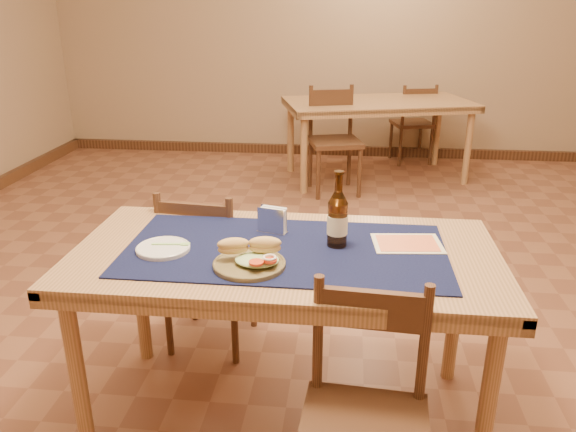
# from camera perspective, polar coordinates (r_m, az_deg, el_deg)

# --- Properties ---
(room) EXTENTS (6.04, 7.04, 2.84)m
(room) POSITION_cam_1_polar(r_m,az_deg,el_deg) (2.73, 1.66, 16.25)
(room) COLOR brown
(room) RESTS_ON ground
(main_table) EXTENTS (1.60, 0.80, 0.75)m
(main_table) POSITION_cam_1_polar(r_m,az_deg,el_deg) (2.15, -0.29, -5.50)
(main_table) COLOR #AC7E51
(main_table) RESTS_ON ground
(placemat) EXTENTS (1.20, 0.60, 0.01)m
(placemat) POSITION_cam_1_polar(r_m,az_deg,el_deg) (2.11, -0.29, -3.43)
(placemat) COLOR #0F1638
(placemat) RESTS_ON main_table
(baseboard) EXTENTS (6.00, 7.00, 0.10)m
(baseboard) POSITION_cam_1_polar(r_m,az_deg,el_deg) (3.14, 1.40, -9.08)
(baseboard) COLOR #4E2F1C
(baseboard) RESTS_ON ground
(back_table) EXTENTS (1.88, 1.29, 0.75)m
(back_table) POSITION_cam_1_polar(r_m,az_deg,el_deg) (5.44, 9.12, 10.63)
(back_table) COLOR #AC7E51
(back_table) RESTS_ON ground
(chair_main_far) EXTENTS (0.42, 0.42, 0.84)m
(chair_main_far) POSITION_cam_1_polar(r_m,az_deg,el_deg) (2.73, -8.19, -5.03)
(chair_main_far) COLOR #4E2F1C
(chair_main_far) RESTS_ON ground
(chair_main_near) EXTENTS (0.41, 0.41, 0.84)m
(chair_main_near) POSITION_cam_1_polar(r_m,az_deg,el_deg) (1.83, 7.82, -19.71)
(chair_main_near) COLOR #4E2F1C
(chair_main_near) RESTS_ON ground
(chair_back_near) EXTENTS (0.53, 0.53, 0.93)m
(chair_back_near) POSITION_cam_1_polar(r_m,az_deg,el_deg) (5.04, 4.69, 7.86)
(chair_back_near) COLOR #4E2F1C
(chair_back_near) RESTS_ON ground
(chair_back_far) EXTENTS (0.47, 0.47, 0.84)m
(chair_back_far) POSITION_cam_1_polar(r_m,az_deg,el_deg) (6.10, 12.62, 9.28)
(chair_back_far) COLOR #4E2F1C
(chair_back_far) RESTS_ON ground
(sandwich_plate) EXTENTS (0.26, 0.26, 0.10)m
(sandwich_plate) POSITION_cam_1_polar(r_m,az_deg,el_deg) (1.97, -3.77, -4.37)
(sandwich_plate) COLOR brown
(sandwich_plate) RESTS_ON placemat
(side_plate) EXTENTS (0.20, 0.20, 0.02)m
(side_plate) POSITION_cam_1_polar(r_m,az_deg,el_deg) (2.15, -12.57, -3.19)
(side_plate) COLOR silver
(side_plate) RESTS_ON placemat
(fork) EXTENTS (0.14, 0.03, 0.00)m
(fork) POSITION_cam_1_polar(r_m,az_deg,el_deg) (2.16, -11.53, -2.81)
(fork) COLOR #9BDA77
(fork) RESTS_ON side_plate
(beer_bottle) EXTENTS (0.08, 0.08, 0.29)m
(beer_bottle) POSITION_cam_1_polar(r_m,az_deg,el_deg) (2.11, 5.05, -0.27)
(beer_bottle) COLOR #4A290D
(beer_bottle) RESTS_ON placemat
(napkin_holder) EXTENTS (0.13, 0.07, 0.11)m
(napkin_holder) POSITION_cam_1_polar(r_m,az_deg,el_deg) (2.24, -1.61, -0.47)
(napkin_holder) COLOR silver
(napkin_holder) RESTS_ON placemat
(menu_card) EXTENTS (0.28, 0.21, 0.01)m
(menu_card) POSITION_cam_1_polar(r_m,az_deg,el_deg) (2.20, 12.02, -2.74)
(menu_card) COLOR beige
(menu_card) RESTS_ON placemat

